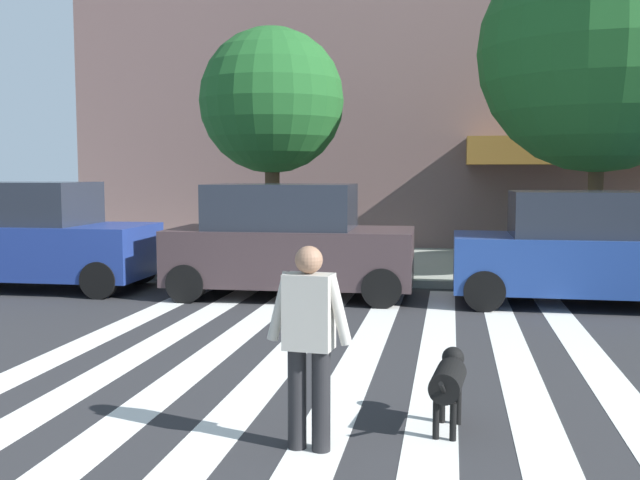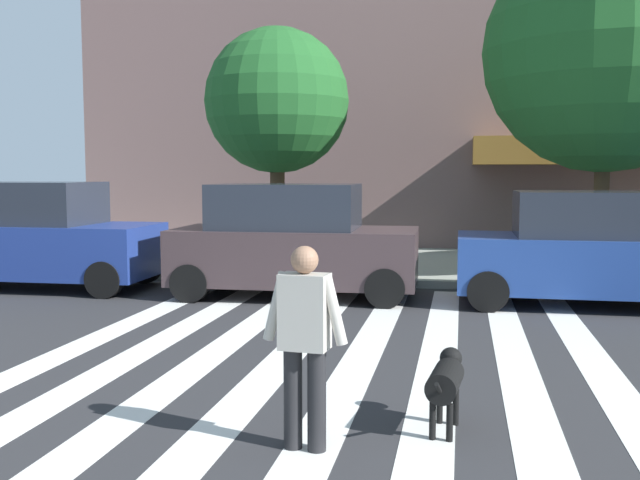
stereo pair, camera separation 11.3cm
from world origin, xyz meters
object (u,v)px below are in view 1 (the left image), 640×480
object	(u,v)px
street_tree_nearest	(272,102)
dog_on_leash	(449,379)
street_tree_middle	(600,52)
pedestrian_dog_walker	(309,336)
parked_car_third_in_line	(584,252)
parked_car_near_curb	(34,238)
parked_car_behind_first	(289,242)

from	to	relation	value
street_tree_nearest	dog_on_leash	distance (m)	10.37
street_tree_middle	pedestrian_dog_walker	distance (m)	10.83
street_tree_nearest	pedestrian_dog_walker	xyz separation A→B (m)	(2.71, -9.74, -2.78)
street_tree_nearest	pedestrian_dog_walker	distance (m)	10.48
parked_car_third_in_line	street_tree_nearest	size ratio (longest dim) A/B	0.85
pedestrian_dog_walker	parked_car_near_curb	bearing A→B (deg)	133.68
street_tree_middle	street_tree_nearest	bearing A→B (deg)	177.59
parked_car_behind_first	street_tree_nearest	bearing A→B (deg)	109.74
street_tree_nearest	dog_on_leash	xyz separation A→B (m)	(3.81, -9.07, -3.26)
parked_car_behind_first	dog_on_leash	distance (m)	6.98
parked_car_near_curb	pedestrian_dog_walker	xyz separation A→B (m)	(6.70, -7.02, -0.04)
parked_car_third_in_line	pedestrian_dog_walker	xyz separation A→B (m)	(-3.27, -7.02, 0.03)
parked_car_behind_first	street_tree_middle	distance (m)	7.07
parked_car_near_curb	parked_car_third_in_line	world-z (taller)	parked_car_near_curb
parked_car_behind_first	dog_on_leash	xyz separation A→B (m)	(2.83, -6.36, -0.53)
street_tree_nearest	parked_car_third_in_line	bearing A→B (deg)	-24.41
parked_car_near_curb	parked_car_behind_first	xyz separation A→B (m)	(4.96, -0.00, 0.01)
parked_car_near_curb	street_tree_nearest	bearing A→B (deg)	34.27
pedestrian_dog_walker	street_tree_nearest	bearing A→B (deg)	105.58
street_tree_nearest	street_tree_middle	xyz separation A→B (m)	(6.58, -0.28, 0.81)
parked_car_near_curb	street_tree_nearest	world-z (taller)	street_tree_nearest
street_tree_middle	pedestrian_dog_walker	bearing A→B (deg)	-112.21
parked_car_third_in_line	dog_on_leash	bearing A→B (deg)	-108.93
street_tree_middle	dog_on_leash	bearing A→B (deg)	-107.49
street_tree_nearest	street_tree_middle	world-z (taller)	street_tree_middle
parked_car_near_curb	street_tree_middle	distance (m)	11.41
parked_car_near_curb	street_tree_middle	size ratio (longest dim) A/B	0.65
parked_car_third_in_line	dog_on_leash	xyz separation A→B (m)	(-2.18, -6.36, -0.45)
pedestrian_dog_walker	dog_on_leash	size ratio (longest dim) A/B	1.65
parked_car_third_in_line	street_tree_middle	bearing A→B (deg)	76.38
parked_car_near_curb	dog_on_leash	size ratio (longest dim) A/B	4.39
parked_car_behind_first	street_tree_middle	xyz separation A→B (m)	(5.60, 2.44, 3.55)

